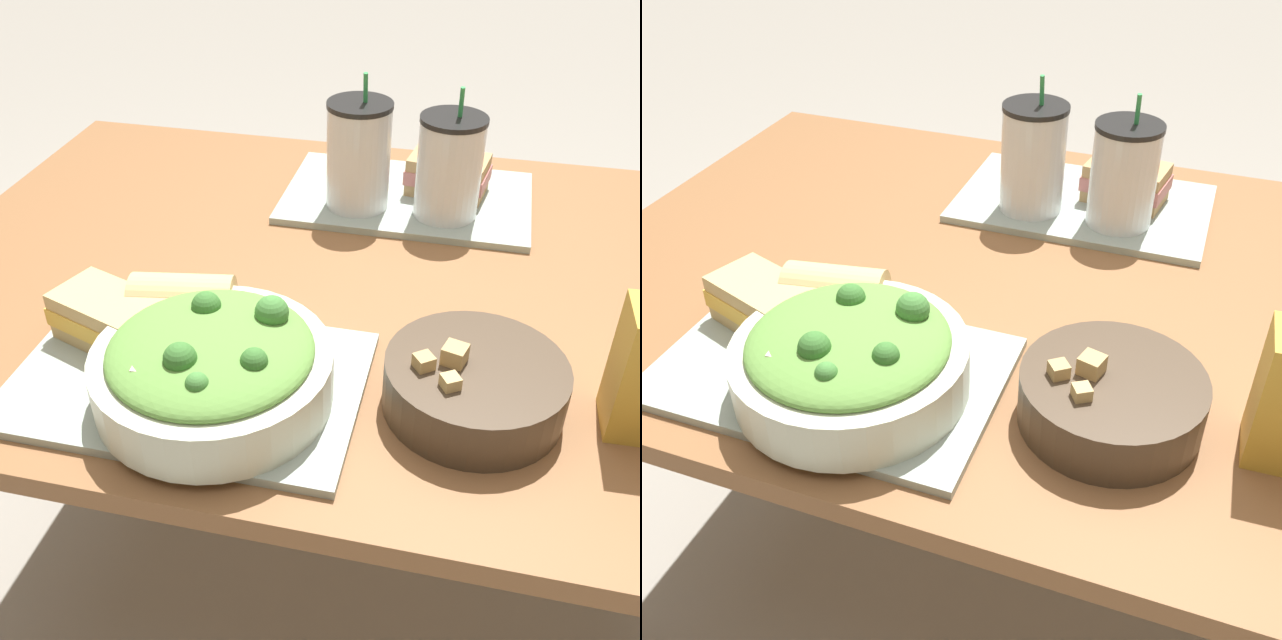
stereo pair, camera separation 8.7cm
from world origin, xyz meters
TOP-DOWN VIEW (x-y plane):
  - ground_plane at (0.00, 0.00)m, footprint 12.00×12.00m
  - dining_table at (0.00, 0.00)m, footprint 1.39×0.94m
  - tray_near at (-0.19, -0.29)m, footprint 0.42×0.27m
  - tray_far at (-0.00, 0.25)m, footprint 0.42×0.27m
  - salad_bowl at (-0.15, -0.31)m, footprint 0.27×0.27m
  - soup_bowl at (0.14, -0.25)m, footprint 0.21×0.21m
  - sandwich_near at (-0.31, -0.24)m, footprint 0.16×0.13m
  - baguette_near at (-0.23, -0.20)m, footprint 0.14×0.10m
  - sandwich_far at (0.06, 0.27)m, footprint 0.14×0.11m
  - drink_cup_dark at (-0.08, 0.19)m, footprint 0.10×0.10m
  - drink_cup_red at (0.07, 0.19)m, footprint 0.10×0.10m

SIDE VIEW (x-z plane):
  - ground_plane at x=0.00m, z-range 0.00..0.00m
  - dining_table at x=0.00m, z-range 0.28..1.04m
  - tray_near at x=-0.19m, z-range 0.76..0.77m
  - tray_far at x=0.00m, z-range 0.76..0.77m
  - soup_bowl at x=0.14m, z-range 0.75..0.83m
  - sandwich_near at x=-0.31m, z-range 0.77..0.83m
  - sandwich_far at x=0.06m, z-range 0.77..0.83m
  - baguette_near at x=-0.23m, z-range 0.77..0.85m
  - salad_bowl at x=-0.15m, z-range 0.76..0.87m
  - drink_cup_red at x=0.07m, z-range 0.74..0.95m
  - drink_cup_dark at x=-0.08m, z-range 0.74..0.96m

